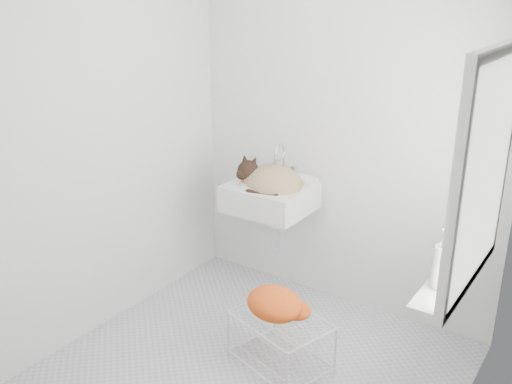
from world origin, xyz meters
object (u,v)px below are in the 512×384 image
Objects in this scene: cat at (270,180)px; bottle_a at (440,287)px; sink at (270,185)px; wire_rack at (280,343)px; bottle_c at (462,258)px; bottle_b at (448,277)px.

cat is 1.56m from bottle_a.
sink is 1.28× the size of cat.
cat reaches higher than wire_rack.
bottle_c is at bearing -15.58° from sink.
bottle_b is (1.39, -0.62, 0.00)m from sink.
bottle_a is at bearing -90.00° from bottle_b.
bottle_b is (0.89, 0.03, 0.70)m from wire_rack.
wire_rack is at bearing -52.14° from sink.
bottle_a is at bearing -5.89° from wire_rack.
bottle_b reaches higher than wire_rack.
sink is 1.58m from bottle_a.
wire_rack is 1.13m from bottle_b.
sink is 1.03× the size of wire_rack.
bottle_c is (0.00, 0.35, 0.00)m from bottle_a.
bottle_c is (1.39, -0.39, 0.00)m from sink.
bottle_c is (1.38, -0.37, -0.04)m from cat.
bottle_b is at bearing -90.00° from bottle_c.
wire_rack is at bearing -163.85° from bottle_c.
cat is 1.43m from bottle_c.
bottle_c is (0.89, 0.26, 0.70)m from wire_rack.
bottle_c is at bearing 16.15° from wire_rack.
bottle_a is (1.38, -0.72, -0.04)m from cat.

